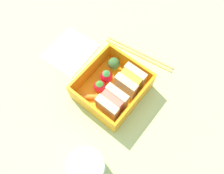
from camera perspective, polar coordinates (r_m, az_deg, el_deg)
ground_plane at (r=54.92cm, az=-0.00°, el=-1.59°), size 120.00×120.00×2.00cm
bento_tray at (r=53.44cm, az=-0.00°, el=-0.93°), size 15.19×13.95×1.20cm
bento_rim at (r=50.72cm, az=-0.00°, el=0.41°), size 15.19×13.95×4.77cm
sandwich_left at (r=50.92cm, az=4.77°, el=1.51°), size 5.18×5.47×5.57cm
sandwich_center_left at (r=48.69cm, az=0.03°, el=-4.01°), size 5.18×5.47×5.57cm
broccoli_floret at (r=53.22cm, az=0.49°, el=6.13°), size 2.87×2.87×4.15cm
strawberry_left at (r=52.61cm, az=-1.47°, el=2.82°), size 3.07×3.07×3.67cm
strawberry_far_left at (r=51.59cm, az=-3.22°, el=0.18°), size 2.92×2.92×3.52cm
carrot_stick_far_left at (r=51.75cm, az=-5.99°, el=-2.60°), size 3.89×4.31×1.26cm
chopstick_pair at (r=59.30cm, az=7.04°, el=8.72°), size 4.55×19.65×0.70cm
drinking_glass at (r=45.09cm, az=-6.37°, el=-20.36°), size 6.78×6.78×9.79cm
folded_napkin at (r=60.50cm, az=-10.83°, el=9.21°), size 12.87×11.60×0.40cm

